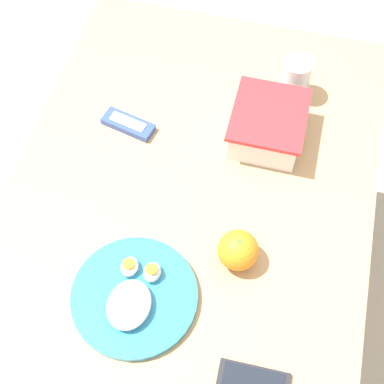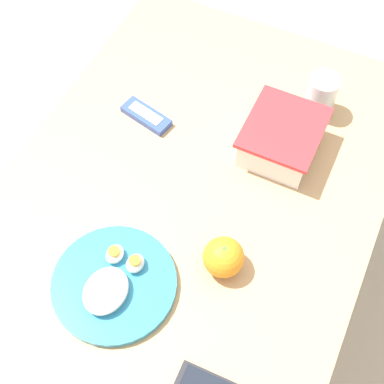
{
  "view_description": "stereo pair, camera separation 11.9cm",
  "coord_description": "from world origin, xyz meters",
  "px_view_note": "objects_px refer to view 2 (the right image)",
  "views": [
    {
      "loc": [
        0.6,
        0.16,
        1.79
      ],
      "look_at": [
        0.0,
        0.01,
        0.77
      ],
      "focal_mm": 50.0,
      "sensor_mm": 36.0,
      "label": 1
    },
    {
      "loc": [
        0.56,
        0.27,
        1.79
      ],
      "look_at": [
        0.0,
        0.01,
        0.77
      ],
      "focal_mm": 50.0,
      "sensor_mm": 36.0,
      "label": 2
    }
  ],
  "objects_px": {
    "candy_bar": "(146,116)",
    "food_container": "(281,139)",
    "orange_fruit": "(223,257)",
    "drinking_glass": "(321,95)",
    "rice_plate": "(113,284)"
  },
  "relations": [
    {
      "from": "rice_plate",
      "to": "drinking_glass",
      "type": "bearing_deg",
      "value": 160.05
    },
    {
      "from": "candy_bar",
      "to": "food_container",
      "type": "bearing_deg",
      "value": 98.93
    },
    {
      "from": "food_container",
      "to": "orange_fruit",
      "type": "distance_m",
      "value": 0.34
    },
    {
      "from": "food_container",
      "to": "drinking_glass",
      "type": "distance_m",
      "value": 0.16
    },
    {
      "from": "rice_plate",
      "to": "drinking_glass",
      "type": "height_order",
      "value": "drinking_glass"
    },
    {
      "from": "rice_plate",
      "to": "drinking_glass",
      "type": "relative_size",
      "value": 2.39
    },
    {
      "from": "food_container",
      "to": "orange_fruit",
      "type": "xyz_separation_m",
      "value": [
        0.34,
        -0.0,
        0.0
      ]
    },
    {
      "from": "orange_fruit",
      "to": "food_container",
      "type": "bearing_deg",
      "value": 179.63
    },
    {
      "from": "rice_plate",
      "to": "orange_fruit",
      "type": "bearing_deg",
      "value": 126.91
    },
    {
      "from": "candy_bar",
      "to": "drinking_glass",
      "type": "relative_size",
      "value": 1.27
    },
    {
      "from": "drinking_glass",
      "to": "food_container",
      "type": "bearing_deg",
      "value": -15.07
    },
    {
      "from": "drinking_glass",
      "to": "candy_bar",
      "type": "bearing_deg",
      "value": -60.89
    },
    {
      "from": "orange_fruit",
      "to": "drinking_glass",
      "type": "bearing_deg",
      "value": 174.84
    },
    {
      "from": "food_container",
      "to": "orange_fruit",
      "type": "height_order",
      "value": "food_container"
    },
    {
      "from": "drinking_glass",
      "to": "orange_fruit",
      "type": "bearing_deg",
      "value": -5.16
    }
  ]
}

